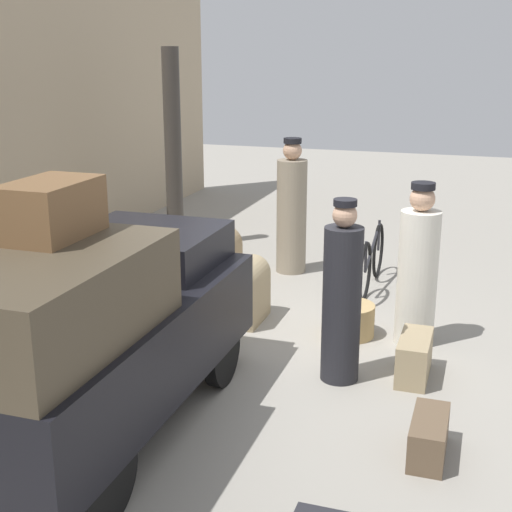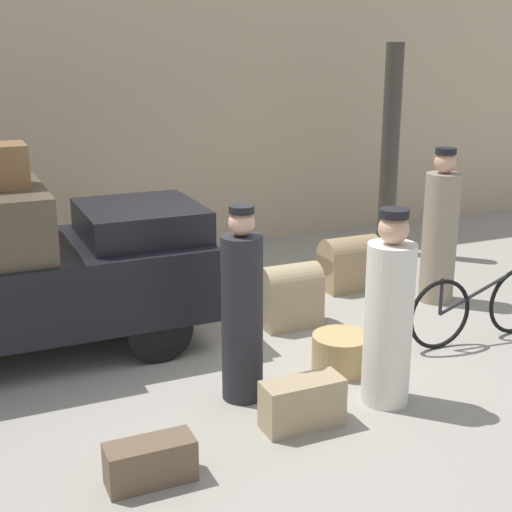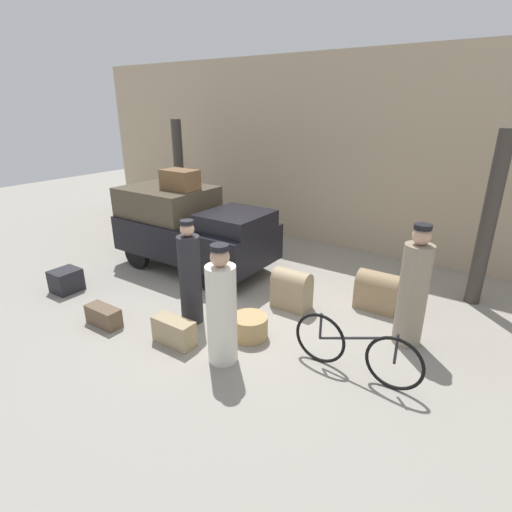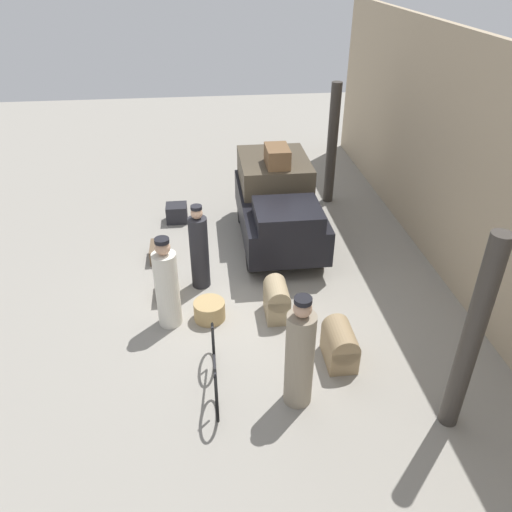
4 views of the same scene
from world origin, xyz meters
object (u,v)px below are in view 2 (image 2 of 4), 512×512
(wicker_basket, at_px, (341,352))
(suitcase_black_upright, at_px, (290,294))
(suitcase_small_leather, at_px, (302,403))
(porter_standing_middle, at_px, (242,312))
(suitcase_tan_flat, at_px, (150,462))
(bicycle, at_px, (479,306))
(trunk_large_brown, at_px, (350,263))
(truck, at_px, (20,265))
(conductor_in_dark_uniform, at_px, (389,317))
(porter_carrying_trunk, at_px, (440,233))

(wicker_basket, height_order, suitcase_black_upright, suitcase_black_upright)
(suitcase_small_leather, bearing_deg, porter_standing_middle, 110.59)
(suitcase_tan_flat, bearing_deg, bicycle, 15.75)
(bicycle, relative_size, suitcase_small_leather, 2.61)
(wicker_basket, relative_size, porter_standing_middle, 0.32)
(trunk_large_brown, relative_size, suitcase_tan_flat, 1.14)
(bicycle, height_order, suitcase_tan_flat, bicycle)
(wicker_basket, distance_m, suitcase_black_upright, 1.22)
(truck, bearing_deg, bicycle, -20.03)
(suitcase_small_leather, bearing_deg, conductor_in_dark_uniform, 6.39)
(porter_carrying_trunk, height_order, suitcase_tan_flat, porter_carrying_trunk)
(trunk_large_brown, bearing_deg, suitcase_small_leather, -127.09)
(truck, relative_size, suitcase_small_leather, 5.05)
(conductor_in_dark_uniform, height_order, porter_carrying_trunk, porter_carrying_trunk)
(wicker_basket, distance_m, porter_standing_middle, 1.24)
(bicycle, distance_m, trunk_large_brown, 2.03)
(porter_standing_middle, height_order, trunk_large_brown, porter_standing_middle)
(suitcase_tan_flat, bearing_deg, truck, 101.26)
(suitcase_small_leather, bearing_deg, truck, 127.82)
(conductor_in_dark_uniform, relative_size, suitcase_small_leather, 2.55)
(trunk_large_brown, bearing_deg, wicker_basket, -122.80)
(wicker_basket, height_order, suitcase_tan_flat, wicker_basket)
(wicker_basket, relative_size, trunk_large_brown, 0.78)
(bicycle, distance_m, suitcase_black_upright, 1.99)
(wicker_basket, height_order, suitcase_small_leather, suitcase_small_leather)
(porter_standing_middle, bearing_deg, suitcase_small_leather, -69.41)
(suitcase_tan_flat, bearing_deg, conductor_in_dark_uniform, 9.17)
(porter_carrying_trunk, xyz_separation_m, suitcase_black_upright, (-1.98, -0.01, -0.48))
(suitcase_black_upright, bearing_deg, truck, 171.29)
(truck, bearing_deg, suitcase_tan_flat, -78.74)
(conductor_in_dark_uniform, bearing_deg, wicker_basket, 92.74)
(trunk_large_brown, height_order, suitcase_black_upright, suitcase_black_upright)
(porter_carrying_trunk, height_order, suitcase_black_upright, porter_carrying_trunk)
(suitcase_small_leather, bearing_deg, bicycle, 18.25)
(truck, height_order, suitcase_black_upright, truck)
(porter_standing_middle, relative_size, suitcase_black_upright, 2.45)
(suitcase_tan_flat, bearing_deg, trunk_large_brown, 41.55)
(truck, height_order, porter_standing_middle, porter_standing_middle)
(suitcase_small_leather, distance_m, suitcase_black_upright, 2.18)
(bicycle, xyz_separation_m, suitcase_tan_flat, (-3.83, -1.08, -0.22))
(truck, height_order, suitcase_small_leather, truck)
(suitcase_black_upright, bearing_deg, trunk_large_brown, 33.35)
(truck, bearing_deg, suitcase_small_leather, -52.18)
(truck, relative_size, suitcase_tan_flat, 5.36)
(truck, relative_size, conductor_in_dark_uniform, 1.98)
(truck, xyz_separation_m, trunk_large_brown, (4.00, 0.41, -0.59))
(wicker_basket, height_order, porter_carrying_trunk, porter_carrying_trunk)
(porter_carrying_trunk, relative_size, porter_standing_middle, 1.07)
(suitcase_small_leather, height_order, suitcase_black_upright, suitcase_black_upright)
(conductor_in_dark_uniform, xyz_separation_m, porter_carrying_trunk, (2.00, 1.91, 0.07))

